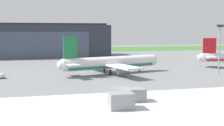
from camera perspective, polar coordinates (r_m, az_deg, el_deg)
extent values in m
plane|color=slate|center=(75.75, 1.63, -4.76)|extent=(440.00, 440.00, 0.00)
cube|color=#3C7730|center=(234.36, -8.60, 2.57)|extent=(440.00, 56.00, 0.08)
cube|color=#2D333D|center=(172.72, -18.07, 4.00)|extent=(101.75, 30.73, 17.63)
cube|color=#424C60|center=(157.34, -18.51, 3.17)|extent=(77.33, 0.30, 14.10)
cube|color=#2D333D|center=(172.67, -18.17, 7.12)|extent=(101.75, 7.37, 1.20)
sphere|color=silver|center=(121.97, 16.69, 1.02)|extent=(2.69, 2.69, 2.69)
cube|color=red|center=(123.38, 18.18, 3.20)|extent=(5.67, 0.53, 5.87)
cube|color=silver|center=(120.96, 18.38, 1.09)|extent=(4.03, 4.92, 0.28)
cube|color=silver|center=(125.49, 17.17, 1.30)|extent=(4.03, 4.92, 0.28)
cylinder|color=white|center=(99.61, -0.22, 0.10)|extent=(34.26, 13.78, 4.06)
sphere|color=white|center=(109.16, 7.68, 0.58)|extent=(3.89, 3.89, 3.89)
sphere|color=white|center=(92.32, -9.57, -0.46)|extent=(3.16, 3.16, 3.16)
cube|color=#1E7A42|center=(99.73, -0.22, -0.53)|extent=(31.62, 13.03, 0.71)
cube|color=#1E7A42|center=(92.85, -8.03, 3.00)|extent=(4.42, 1.67, 6.90)
cube|color=white|center=(90.20, -7.66, -0.32)|extent=(4.60, 6.33, 0.28)
cube|color=white|center=(95.82, -9.04, 0.03)|extent=(4.60, 6.33, 0.28)
cube|color=white|center=(92.04, 2.04, -0.72)|extent=(9.54, 15.78, 0.56)
cube|color=white|center=(106.79, -2.81, 0.23)|extent=(9.54, 15.78, 0.56)
cylinder|color=gray|center=(93.63, 2.07, -1.47)|extent=(4.33, 3.24, 2.23)
cylinder|color=gray|center=(106.27, -2.13, -0.56)|extent=(4.33, 3.24, 2.23)
cylinder|color=black|center=(106.22, 5.29, -1.14)|extent=(0.56, 0.56, 1.82)
cylinder|color=black|center=(97.45, -0.30, -1.77)|extent=(0.56, 0.56, 1.82)
cylinder|color=black|center=(101.14, -1.50, -1.48)|extent=(0.56, 0.56, 1.82)
cube|color=white|center=(96.51, -20.68, -2.23)|extent=(2.96, 2.97, 1.05)
cylinder|color=black|center=(96.72, -20.04, -2.51)|extent=(0.76, 0.77, 0.82)
cube|color=silver|center=(24.15, -16.37, -11.25)|extent=(49.56, 17.80, 0.50)
cube|color=gray|center=(26.60, 1.67, -7.21)|extent=(2.17, 1.81, 1.45)
cube|color=gray|center=(29.55, 4.47, -6.07)|extent=(1.87, 1.56, 1.25)
cylinder|color=#99999E|center=(104.37, 19.89, 2.20)|extent=(0.44, 0.44, 15.64)
cube|color=#333338|center=(104.19, 20.05, 6.71)|extent=(2.40, 0.50, 0.80)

